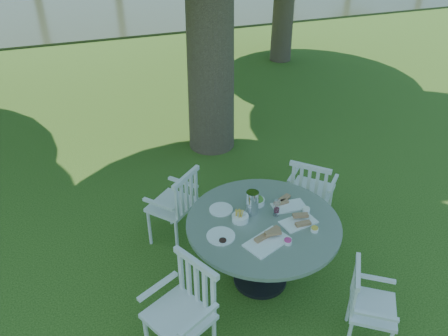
# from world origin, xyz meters

# --- Properties ---
(ground) EXTENTS (140.00, 140.00, 0.00)m
(ground) POSITION_xyz_m (0.00, 0.00, 0.00)
(ground) COLOR #1D3D0C
(ground) RESTS_ON ground
(table) EXTENTS (1.49, 1.49, 0.78)m
(table) POSITION_xyz_m (0.06, -0.75, 0.65)
(table) COLOR black
(table) RESTS_ON ground
(chair_ne) EXTENTS (0.65, 0.65, 0.93)m
(chair_ne) POSITION_xyz_m (0.94, -0.14, 0.55)
(chair_ne) COLOR silver
(chair_ne) RESTS_ON ground
(chair_nw) EXTENTS (0.65, 0.65, 0.95)m
(chair_nw) POSITION_xyz_m (-0.56, 0.14, 0.56)
(chair_nw) COLOR silver
(chair_nw) RESTS_ON ground
(chair_sw) EXTENTS (0.63, 0.65, 0.98)m
(chair_sw) POSITION_xyz_m (-0.87, -1.28, 0.58)
(chair_sw) COLOR silver
(chair_sw) RESTS_ON ground
(chair_se) EXTENTS (0.57, 0.57, 0.83)m
(chair_se) POSITION_xyz_m (0.58, -1.71, 0.49)
(chair_se) COLOR silver
(chair_se) RESTS_ON ground
(tableware) EXTENTS (1.10, 0.91, 0.25)m
(tableware) POSITION_xyz_m (0.02, -0.68, 0.83)
(tableware) COLOR white
(tableware) RESTS_ON table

